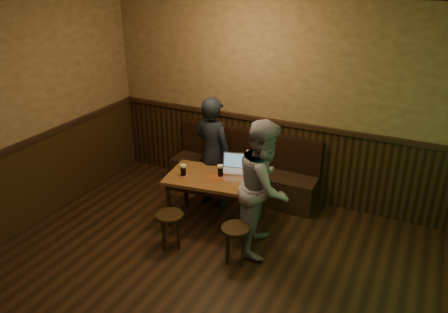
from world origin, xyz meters
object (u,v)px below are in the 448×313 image
object	(u,v)px
pint_left	(183,170)
laptop	(234,166)
pub_table	(216,183)
pint_right	(248,176)
pint_mid	(220,171)
stool_left	(170,220)
person_grey	(264,187)
bench	(244,174)
stool_right	(235,234)
person_suit	(213,153)

from	to	relation	value
pint_left	laptop	bearing A→B (deg)	40.18
pub_table	pint_left	distance (m)	0.46
pint_right	pint_mid	bearing A→B (deg)	-178.37
pub_table	stool_left	world-z (taller)	pub_table
pub_table	person_grey	xyz separation A→B (m)	(0.74, -0.22, 0.23)
pint_left	laptop	world-z (taller)	laptop
stool_left	pint_left	bearing A→B (deg)	103.85
bench	pint_right	distance (m)	1.02
stool_right	bench	bearing A→B (deg)	110.46
stool_right	laptop	bearing A→B (deg)	116.12
stool_left	laptop	bearing A→B (deg)	69.54
bench	pint_right	size ratio (longest dim) A/B	15.05
laptop	person_suit	xyz separation A→B (m)	(-0.38, 0.13, 0.07)
person_suit	pint_right	bearing A→B (deg)	163.25
pint_left	pint_right	xyz separation A→B (m)	(0.81, 0.21, -0.00)
stool_left	pub_table	bearing A→B (deg)	70.49
laptop	bench	bearing A→B (deg)	86.52
bench	pint_right	xyz separation A→B (m)	(0.41, -0.83, 0.43)
stool_left	stool_right	bearing A→B (deg)	6.01
stool_left	stool_right	size ratio (longest dim) A/B	1.00
laptop	pint_right	bearing A→B (deg)	-51.79
stool_right	pub_table	bearing A→B (deg)	131.80
laptop	stool_right	bearing A→B (deg)	-78.44
stool_right	stool_left	bearing A→B (deg)	-173.99
pub_table	person_suit	bearing A→B (deg)	114.10
pint_mid	pint_right	size ratio (longest dim) A/B	1.06
bench	pint_mid	bearing A→B (deg)	-87.49
bench	pint_mid	xyz separation A→B (m)	(0.04, -0.84, 0.44)
person_suit	pint_mid	bearing A→B (deg)	140.12
stool_right	person_grey	bearing A→B (deg)	67.61
laptop	person_suit	world-z (taller)	person_suit
bench	pint_right	world-z (taller)	bench
pint_left	person_suit	size ratio (longest dim) A/B	0.10
stool_right	laptop	xyz separation A→B (m)	(-0.45, 0.92, 0.37)
pub_table	stool_right	size ratio (longest dim) A/B	2.99
pint_left	stool_right	bearing A→B (deg)	-26.57
stool_left	pint_mid	xyz separation A→B (m)	(0.29, 0.77, 0.39)
pub_table	person_suit	xyz separation A→B (m)	(-0.26, 0.41, 0.21)
laptop	person_grey	size ratio (longest dim) A/B	0.22
pint_left	pint_right	size ratio (longest dim) A/B	1.06
stool_left	laptop	world-z (taller)	laptop
bench	person_grey	world-z (taller)	person_grey
bench	stool_right	size ratio (longest dim) A/B	4.92
bench	stool_right	world-z (taller)	bench
pub_table	pint_left	bearing A→B (deg)	-166.87
person_suit	stool_left	bearing A→B (deg)	101.29
stool_right	pint_right	size ratio (longest dim) A/B	3.06
bench	stool_left	xyz separation A→B (m)	(-0.26, -1.61, 0.04)
stool_right	pint_mid	bearing A→B (deg)	127.87
pint_mid	person_grey	bearing A→B (deg)	-21.18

